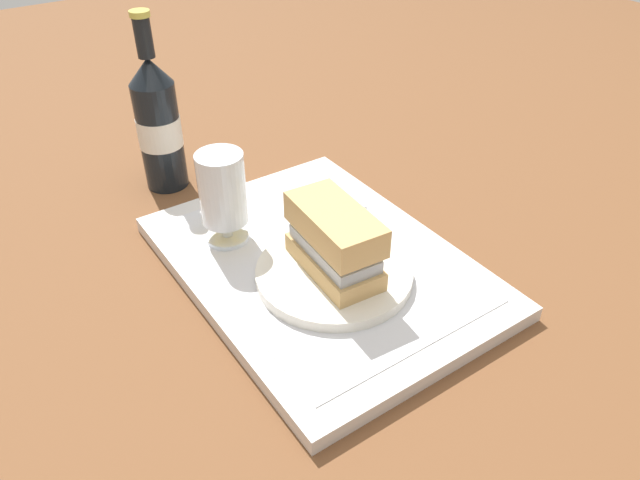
# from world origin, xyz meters

# --- Properties ---
(ground_plane) EXTENTS (3.00, 3.00, 0.00)m
(ground_plane) POSITION_xyz_m (0.00, 0.00, 0.00)
(ground_plane) COLOR brown
(tray) EXTENTS (0.44, 0.32, 0.02)m
(tray) POSITION_xyz_m (0.00, 0.00, 0.01)
(tray) COLOR silver
(tray) RESTS_ON ground_plane
(placemat) EXTENTS (0.38, 0.27, 0.00)m
(placemat) POSITION_xyz_m (0.00, 0.00, 0.02)
(placemat) COLOR silver
(placemat) RESTS_ON tray
(plate) EXTENTS (0.19, 0.19, 0.01)m
(plate) POSITION_xyz_m (-0.04, 0.01, 0.03)
(plate) COLOR silver
(plate) RESTS_ON placemat
(sandwich) EXTENTS (0.14, 0.07, 0.08)m
(sandwich) POSITION_xyz_m (-0.04, 0.01, 0.08)
(sandwich) COLOR tan
(sandwich) RESTS_ON plate
(beer_glass) EXTENTS (0.06, 0.06, 0.12)m
(beer_glass) POSITION_xyz_m (0.10, 0.08, 0.09)
(beer_glass) COLOR silver
(beer_glass) RESTS_ON placemat
(napkin_folded) EXTENTS (0.09, 0.07, 0.01)m
(napkin_folded) POSITION_xyz_m (0.10, -0.08, 0.02)
(napkin_folded) COLOR white
(napkin_folded) RESTS_ON placemat
(beer_bottle) EXTENTS (0.07, 0.07, 0.27)m
(beer_bottle) POSITION_xyz_m (0.32, 0.07, 0.10)
(beer_bottle) COLOR black
(beer_bottle) RESTS_ON ground_plane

